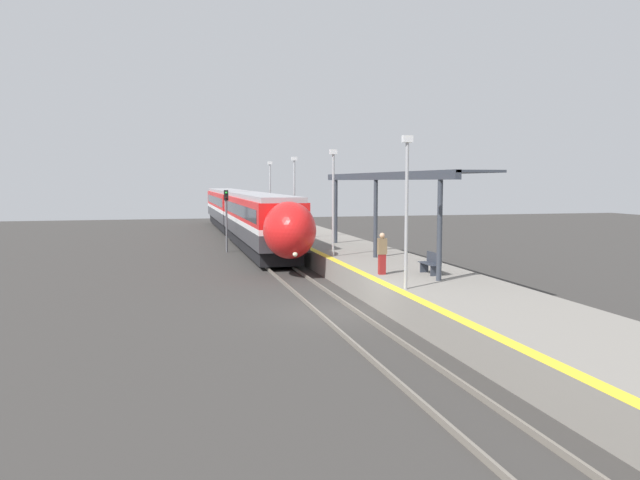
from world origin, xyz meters
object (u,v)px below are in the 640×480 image
(platform_bench, at_px, (431,263))
(person_waiting, at_px, (382,253))
(train, at_px, (242,212))
(lamppost_near, at_px, (407,202))
(lamppost_mid, at_px, (333,196))
(lamppost_far, at_px, (294,192))
(lamppost_farthest, at_px, (270,190))
(railway_signal, at_px, (226,214))

(platform_bench, bearing_deg, person_waiting, 168.75)
(train, bearing_deg, person_waiting, -84.75)
(platform_bench, relative_size, lamppost_near, 0.26)
(lamppost_mid, distance_m, lamppost_far, 9.94)
(lamppost_far, bearing_deg, lamppost_near, -90.00)
(person_waiting, bearing_deg, lamppost_farthest, 90.75)
(railway_signal, xyz_separation_m, lamppost_near, (4.26, -22.13, 1.52))
(person_waiting, height_order, lamppost_near, lamppost_near)
(lamppost_near, relative_size, lamppost_farthest, 1.00)
(lamppost_mid, relative_size, lamppost_far, 1.00)
(person_waiting, height_order, lamppost_farthest, lamppost_farthest)
(train, distance_m, lamppost_farthest, 3.06)
(railway_signal, distance_m, lamppost_farthest, 8.93)
(person_waiting, height_order, railway_signal, railway_signal)
(platform_bench, relative_size, lamppost_far, 0.26)
(lamppost_mid, xyz_separation_m, lamppost_farthest, (0.00, 19.88, 0.00))
(lamppost_mid, bearing_deg, train, 95.93)
(train, relative_size, lamppost_near, 8.31)
(lamppost_farthest, bearing_deg, lamppost_far, -90.00)
(railway_signal, bearing_deg, lamppost_near, -79.09)
(railway_signal, relative_size, lamppost_far, 0.79)
(lamppost_near, bearing_deg, lamppost_farthest, 90.00)
(train, xyz_separation_m, person_waiting, (2.52, -27.45, -0.36))
(person_waiting, relative_size, lamppost_farthest, 0.32)
(train, relative_size, lamppost_far, 8.31)
(railway_signal, distance_m, lamppost_mid, 13.00)
(train, height_order, lamppost_far, lamppost_far)
(railway_signal, height_order, lamppost_near, lamppost_near)
(lamppost_farthest, bearing_deg, train, 152.85)
(train, xyz_separation_m, lamppost_near, (2.18, -30.94, 1.83))
(train, distance_m, lamppost_far, 11.42)
(platform_bench, relative_size, lamppost_farthest, 0.26)
(lamppost_near, relative_size, lamppost_far, 1.00)
(train, distance_m, lamppost_mid, 21.19)
(platform_bench, distance_m, lamppost_farthest, 26.96)
(railway_signal, xyz_separation_m, lamppost_far, (4.26, -2.25, 1.52))
(railway_signal, bearing_deg, train, 76.69)
(lamppost_near, distance_m, lamppost_far, 19.88)
(railway_signal, bearing_deg, lamppost_far, -27.80)
(platform_bench, xyz_separation_m, person_waiting, (-2.00, 0.40, 0.43))
(platform_bench, bearing_deg, lamppost_farthest, 95.01)
(person_waiting, distance_m, lamppost_near, 4.13)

